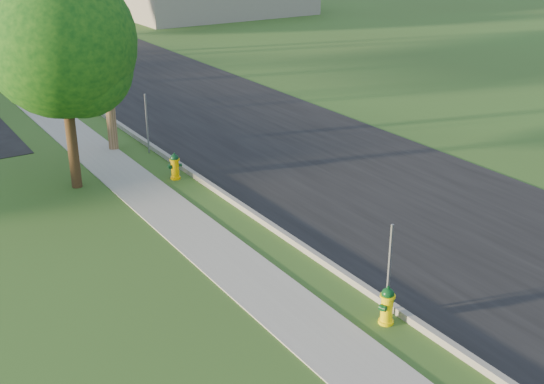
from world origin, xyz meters
The scene contains 10 objects.
road centered at (4.50, 10.00, 0.01)m, with size 8.00×120.00×0.02m, color black.
curb centered at (0.50, 10.00, 0.07)m, with size 0.15×120.00×0.15m, color gray.
sidewalk centered at (-1.25, 10.00, 0.01)m, with size 1.50×120.00×0.03m, color #9B988E.
sign_post_near centered at (0.25, 4.20, 1.00)m, with size 0.05×0.04×2.00m, color gray.
sign_post_mid centered at (0.25, 16.00, 1.00)m, with size 0.05×0.04×2.00m, color gray.
sign_post_far centered at (0.25, 28.20, 1.00)m, with size 0.05×0.04×2.00m, color gray.
tree_verge centered at (-2.63, 14.22, 4.02)m, with size 4.12×4.12×6.24m.
hydrant_near centered at (0.08, 4.01, 0.40)m, with size 0.42×0.38×0.81m.
hydrant_mid centered at (-0.03, 13.33, 0.40)m, with size 0.42×0.38×0.82m.
hydrant_far centered at (0.03, 28.49, 0.35)m, with size 0.37×0.33×0.72m.
Camera 1 is at (-7.87, -4.31, 7.39)m, focal length 45.00 mm.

